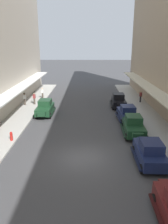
{
  "coord_description": "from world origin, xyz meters",
  "views": [
    {
      "loc": [
        0.27,
        -15.12,
        8.41
      ],
      "look_at": [
        0.0,
        6.0,
        1.8
      ],
      "focal_mm": 35.73,
      "sensor_mm": 36.0,
      "label": 1
    }
  ],
  "objects": [
    {
      "name": "pedestrian_3",
      "position": [
        8.02,
        16.25,
        0.99
      ],
      "size": [
        0.36,
        0.24,
        1.64
      ],
      "color": "#2D2D33",
      "rests_on": "sidewalk_right"
    },
    {
      "name": "parked_car_5",
      "position": [
        4.7,
        4.57,
        0.94
      ],
      "size": [
        2.25,
        4.3,
        1.84
      ],
      "color": "#193D23",
      "rests_on": "ground"
    },
    {
      "name": "pedestrian_2",
      "position": [
        -7.03,
        14.87,
        1.01
      ],
      "size": [
        0.36,
        0.28,
        1.67
      ],
      "color": "#4C4238",
      "rests_on": "sidewalk_left"
    },
    {
      "name": "parked_car_1",
      "position": [
        -4.76,
        10.55,
        0.94
      ],
      "size": [
        2.18,
        4.27,
        1.84
      ],
      "color": "#193D23",
      "rests_on": "ground"
    },
    {
      "name": "pedestrian_1",
      "position": [
        -8.26,
        14.47,
        1.01
      ],
      "size": [
        0.36,
        0.28,
        1.67
      ],
      "color": "#4C4238",
      "rests_on": "sidewalk_left"
    },
    {
      "name": "parked_car_4",
      "position": [
        4.75,
        8.41,
        0.94
      ],
      "size": [
        2.27,
        4.31,
        1.84
      ],
      "color": "#19234C",
      "rests_on": "ground"
    },
    {
      "name": "fire_hydrant",
      "position": [
        -6.35,
        2.81,
        0.56
      ],
      "size": [
        0.24,
        0.24,
        0.82
      ],
      "color": "#B21E19",
      "rests_on": "sidewalk_left"
    },
    {
      "name": "parked_car_3",
      "position": [
        4.55,
        14.05,
        0.94
      ],
      "size": [
        2.25,
        4.3,
        1.84
      ],
      "color": "black",
      "rests_on": "ground"
    },
    {
      "name": "parked_car_2",
      "position": [
        4.81,
        -0.72,
        0.94
      ],
      "size": [
        2.19,
        4.28,
        1.84
      ],
      "color": "#19234C",
      "rests_on": "ground"
    },
    {
      "name": "pedestrian_0",
      "position": [
        -6.53,
        18.27,
        0.99
      ],
      "size": [
        0.36,
        0.24,
        1.64
      ],
      "color": "#4C4238",
      "rests_on": "sidewalk_left"
    },
    {
      "name": "ground_plane",
      "position": [
        0.0,
        0.0,
        0.0
      ],
      "size": [
        200.0,
        200.0,
        0.0
      ],
      "primitive_type": "plane",
      "color": "#424244"
    }
  ]
}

